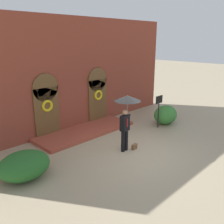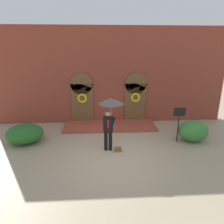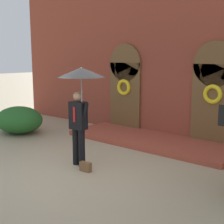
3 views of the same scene
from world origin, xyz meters
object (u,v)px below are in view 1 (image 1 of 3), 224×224
person_with_umbrella (127,106)px  handbag (134,147)px  shrub_left (24,165)px  shrub_right (166,115)px  sign_post (159,106)px

person_with_umbrella → handbag: bearing=-31.9°
handbag → shrub_left: bearing=160.1°
person_with_umbrella → shrub_right: 4.37m
person_with_umbrella → sign_post: (3.29, 0.65, -0.75)m
shrub_left → shrub_right: shrub_right is taller
person_with_umbrella → sign_post: bearing=11.3°
handbag → sign_post: 3.26m
shrub_right → sign_post: bearing=-175.9°
sign_post → shrub_left: bearing=177.4°
person_with_umbrella → handbag: size_ratio=8.44×
handbag → shrub_left: 4.54m
shrub_left → person_with_umbrella: bearing=-13.7°
person_with_umbrella → sign_post: person_with_umbrella is taller
shrub_left → sign_post: bearing=-2.6°
handbag → person_with_umbrella: bearing=143.4°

